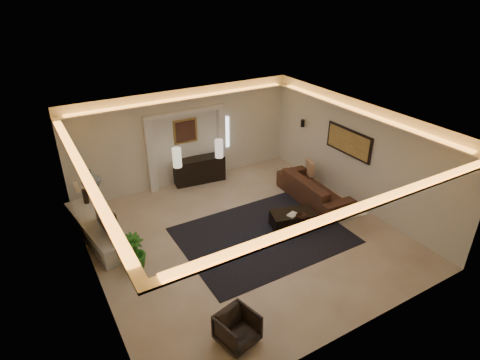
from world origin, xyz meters
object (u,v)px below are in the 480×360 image
sofa (314,189)px  coffee_table (292,219)px  console (199,170)px  armchair (237,329)px

sofa → coffee_table: bearing=122.8°
console → coffee_table: bearing=-67.6°
console → coffee_table: size_ratio=1.46×
coffee_table → sofa: bearing=46.5°
console → coffee_table: 3.62m
console → sofa: (2.32, -2.70, -0.04)m
console → sofa: bearing=-42.7°
sofa → coffee_table: (-1.33, -0.77, -0.15)m
coffee_table → armchair: 3.87m
coffee_table → armchair: size_ratio=1.63×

